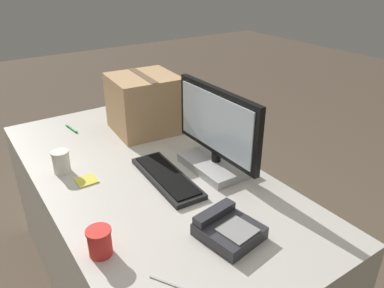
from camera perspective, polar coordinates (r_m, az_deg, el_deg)
office_desk at (r=1.95m, az=-6.49°, el=-13.81°), size 1.80×0.90×0.76m
monitor at (r=1.68m, az=3.76°, el=1.05°), size 0.54×0.22×0.38m
keyboard at (r=1.65m, az=-3.87°, el=-5.06°), size 0.45×0.17×0.03m
desk_phone at (r=1.34m, az=5.46°, el=-12.76°), size 0.23×0.21×0.08m
paper_cup_left at (r=1.79m, az=-19.31°, el=-2.55°), size 0.08×0.08×0.11m
paper_cup_right at (r=1.29m, az=-13.88°, el=-14.29°), size 0.08×0.08×0.10m
cardboard_box at (r=2.10m, az=-7.27°, el=6.16°), size 0.36×0.37×0.32m
pen_marker at (r=2.24m, az=-17.89°, el=2.26°), size 0.14×0.03×0.01m
sticky_note_pad at (r=1.71m, az=-15.79°, el=-5.38°), size 0.09×0.09×0.01m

